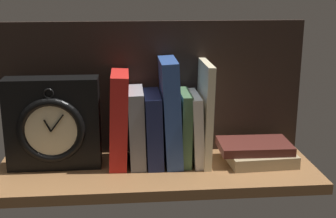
{
  "coord_description": "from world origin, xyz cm",
  "views": [
    {
      "loc": [
        -6.79,
        -103.44,
        43.72
      ],
      "look_at": [
        3.05,
        4.16,
        13.67
      ],
      "focal_mm": 49.31,
      "sensor_mm": 36.0,
      "label": 1
    }
  ],
  "objects": [
    {
      "name": "book_navy_bierce",
      "position": [
        -0.57,
        4.16,
        8.81
      ],
      "size": [
        4.34,
        13.76,
        17.72
      ],
      "primitive_type": "cube",
      "rotation": [
        0.0,
        -0.03,
        0.0
      ],
      "color": "#192147",
      "rests_on": "ground_plane"
    },
    {
      "name": "book_gray_chess",
      "position": [
        -4.65,
        4.16,
        9.3
      ],
      "size": [
        4.1,
        12.88,
        18.68
      ],
      "primitive_type": "cube",
      "rotation": [
        0.0,
        -0.02,
        0.0
      ],
      "color": "gray",
      "rests_on": "ground_plane"
    },
    {
      "name": "back_panel",
      "position": [
        0.0,
        12.2,
        17.09
      ],
      "size": [
        77.17,
        1.2,
        34.19
      ],
      "primitive_type": "cube",
      "color": "black",
      "rests_on": "ground_plane"
    },
    {
      "name": "book_green_romantic",
      "position": [
        7.12,
        4.16,
        8.91
      ],
      "size": [
        2.64,
        12.36,
        17.85
      ],
      "primitive_type": "cube",
      "rotation": [
        0.0,
        0.01,
        0.0
      ],
      "color": "#476B44",
      "rests_on": "ground_plane"
    },
    {
      "name": "book_blue_modern",
      "position": [
        3.63,
        4.16,
        12.9
      ],
      "size": [
        5.21,
        13.69,
        25.96
      ],
      "primitive_type": "cube",
      "rotation": [
        0.0,
        -0.05,
        0.0
      ],
      "color": "#2D4C8E",
      "rests_on": "ground_plane"
    },
    {
      "name": "ground_plane",
      "position": [
        0.0,
        0.0,
        -1.25
      ],
      "size": [
        77.17,
        25.6,
        2.5
      ],
      "primitive_type": "cube",
      "color": "brown"
    },
    {
      "name": "book_cream_twain",
      "position": [
        12.15,
        4.16,
        12.48
      ],
      "size": [
        2.23,
        14.88,
        24.99
      ],
      "primitive_type": "cube",
      "rotation": [
        0.0,
        0.02,
        0.0
      ],
      "color": "beige",
      "rests_on": "ground_plane"
    },
    {
      "name": "book_white_catcher",
      "position": [
        9.8,
        4.16,
        8.63
      ],
      "size": [
        3.24,
        13.47,
        17.37
      ],
      "primitive_type": "cube",
      "rotation": [
        0.0,
        -0.05,
        0.0
      ],
      "color": "silver",
      "rests_on": "ground_plane"
    },
    {
      "name": "book_stack_side",
      "position": [
        25.32,
        2.18,
        2.51
      ],
      "size": [
        18.57,
        13.69,
        5.07
      ],
      "color": "#9E8966",
      "rests_on": "ground_plane"
    },
    {
      "name": "book_red_requiem",
      "position": [
        -8.89,
        4.16,
        11.39
      ],
      "size": [
        5.15,
        12.94,
        22.93
      ],
      "primitive_type": "cube",
      "rotation": [
        0.0,
        0.04,
        0.0
      ],
      "color": "red",
      "rests_on": "ground_plane"
    },
    {
      "name": "framed_clock",
      "position": [
        -24.5,
        2.94,
        10.92
      ],
      "size": [
        22.05,
        7.65,
        22.05
      ],
      "color": "black",
      "rests_on": "ground_plane"
    }
  ]
}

